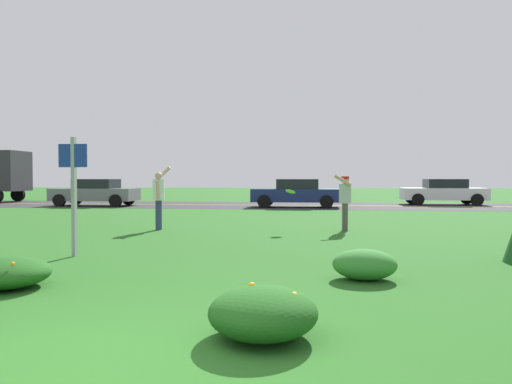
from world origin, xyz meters
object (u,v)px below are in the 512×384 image
at_px(sign_post_near_path, 74,184).
at_px(person_thrower_white_shirt, 159,195).
at_px(car_white_center_left, 443,192).
at_px(car_navy_center_right, 296,193).
at_px(car_gray_rightmost, 95,192).
at_px(frisbee_lime, 290,192).
at_px(person_catcher_red_cap_gray_shirt, 345,198).

height_order(sign_post_near_path, person_thrower_white_shirt, sign_post_near_path).
xyz_separation_m(car_white_center_left, car_navy_center_right, (-8.15, -3.30, 0.00)).
bearing_deg(car_navy_center_right, person_thrower_white_shirt, -107.23).
bearing_deg(car_white_center_left, car_navy_center_right, -157.96).
xyz_separation_m(car_white_center_left, car_gray_rightmost, (-19.01, -3.30, 0.00)).
distance_m(car_white_center_left, car_gray_rightmost, 19.29).
xyz_separation_m(frisbee_lime, car_gray_rightmost, (-11.11, 11.36, -0.38)).
height_order(person_thrower_white_shirt, person_catcher_red_cap_gray_shirt, person_thrower_white_shirt).
distance_m(frisbee_lime, car_white_center_left, 16.66).
height_order(frisbee_lime, car_navy_center_right, car_navy_center_right).
xyz_separation_m(person_catcher_red_cap_gray_shirt, car_gray_rightmost, (-12.63, 11.04, -0.20)).
height_order(sign_post_near_path, person_catcher_red_cap_gray_shirt, sign_post_near_path).
bearing_deg(person_thrower_white_shirt, car_white_center_left, 51.54).
bearing_deg(car_gray_rightmost, car_navy_center_right, 0.00).
xyz_separation_m(frisbee_lime, car_navy_center_right, (-0.25, 11.36, -0.38)).
relative_size(frisbee_lime, car_white_center_left, 0.06).
relative_size(person_thrower_white_shirt, car_gray_rightmost, 0.41).
bearing_deg(car_gray_rightmost, person_catcher_red_cap_gray_shirt, -41.16).
xyz_separation_m(person_thrower_white_shirt, frisbee_lime, (3.79, 0.06, 0.12)).
distance_m(person_thrower_white_shirt, car_gray_rightmost, 13.57).
relative_size(sign_post_near_path, frisbee_lime, 7.81).
relative_size(person_catcher_red_cap_gray_shirt, car_gray_rightmost, 0.36).
relative_size(car_white_center_left, car_gray_rightmost, 1.00).
height_order(car_white_center_left, car_navy_center_right, same).
bearing_deg(sign_post_near_path, car_gray_rightmost, 114.07).
distance_m(person_catcher_red_cap_gray_shirt, car_gray_rightmost, 16.78).
relative_size(sign_post_near_path, car_white_center_left, 0.50).
relative_size(car_navy_center_right, car_gray_rightmost, 1.00).
bearing_deg(car_navy_center_right, person_catcher_red_cap_gray_shirt, -80.90).
relative_size(car_white_center_left, car_navy_center_right, 1.00).
relative_size(person_thrower_white_shirt, car_navy_center_right, 0.41).
distance_m(person_thrower_white_shirt, car_white_center_left, 18.80).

